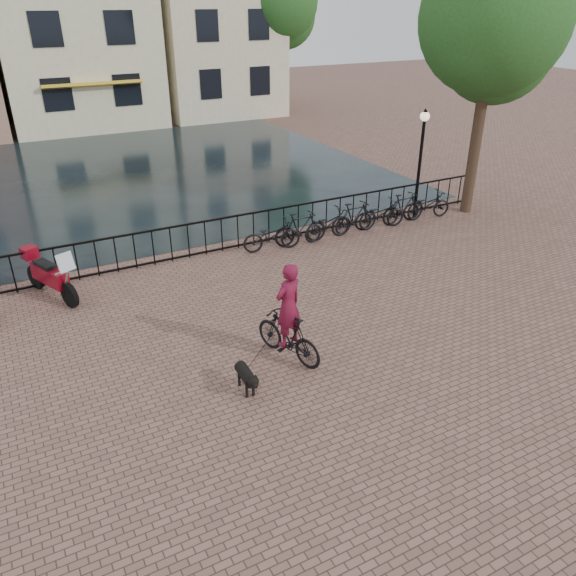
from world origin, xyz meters
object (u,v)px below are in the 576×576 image
lamp_post (422,146)px  dog (246,378)px  cyclist (288,318)px  motorcycle (49,271)px

lamp_post → dog: size_ratio=3.97×
cyclist → dog: cyclist is taller
cyclist → motorcycle: (-3.86, 5.00, -0.21)m
dog → motorcycle: size_ratio=0.43×
lamp_post → motorcycle: bearing=-178.6°
dog → motorcycle: 6.20m
cyclist → dog: (-1.20, -0.59, -0.64)m
cyclist → dog: bearing=7.8°
lamp_post → dog: lamp_post is taller
lamp_post → cyclist: 9.34m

